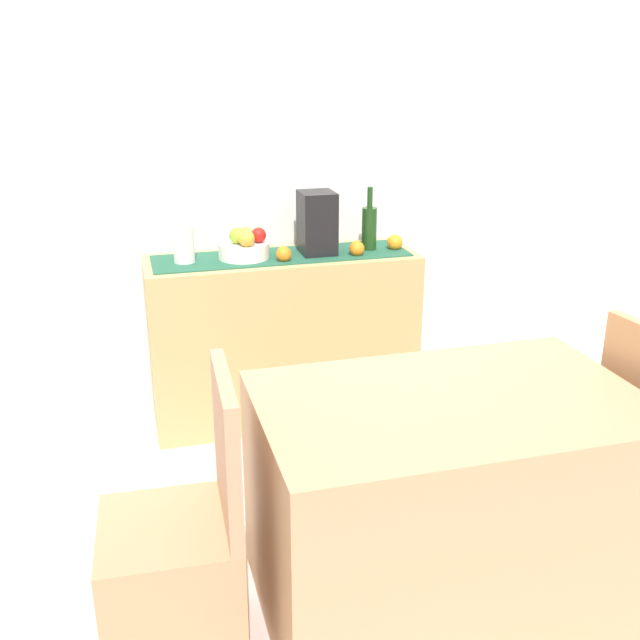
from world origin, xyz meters
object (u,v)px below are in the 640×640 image
object	(u,v)px
coffee_maker	(317,223)
chair_near_window	(178,576)
fruit_bowl	(244,250)
dining_table	(445,502)
sideboard_console	(283,338)
wine_bottle	(369,227)
ceramic_vase	(184,245)

from	to	relation	value
coffee_maker	chair_near_window	size ratio (longest dim) A/B	0.33
fruit_bowl	dining_table	size ratio (longest dim) A/B	0.20
fruit_bowl	sideboard_console	bearing A→B (deg)	0.00
sideboard_console	coffee_maker	xyz separation A→B (m)	(0.17, 0.00, 0.56)
dining_table	fruit_bowl	bearing A→B (deg)	105.04
fruit_bowl	chair_near_window	xyz separation A→B (m)	(-0.47, -1.44, -0.60)
dining_table	sideboard_console	bearing A→B (deg)	98.22
coffee_maker	dining_table	size ratio (longest dim) A/B	0.25
wine_bottle	dining_table	bearing A→B (deg)	-98.84
fruit_bowl	dining_table	bearing A→B (deg)	-74.96
fruit_bowl	chair_near_window	world-z (taller)	fruit_bowl
fruit_bowl	ceramic_vase	bearing A→B (deg)	180.00
wine_bottle	ceramic_vase	world-z (taller)	wine_bottle
fruit_bowl	ceramic_vase	size ratio (longest dim) A/B	1.41
coffee_maker	fruit_bowl	bearing A→B (deg)	180.00
wine_bottle	ceramic_vase	bearing A→B (deg)	180.00
ceramic_vase	dining_table	xyz separation A→B (m)	(0.66, -1.44, -0.54)
coffee_maker	dining_table	distance (m)	1.56
wine_bottle	dining_table	xyz separation A→B (m)	(-0.22, -1.44, -0.57)
fruit_bowl	ceramic_vase	distance (m)	0.28
coffee_maker	chair_near_window	distance (m)	1.80
wine_bottle	dining_table	world-z (taller)	wine_bottle
chair_near_window	dining_table	bearing A→B (deg)	0.05
sideboard_console	fruit_bowl	xyz separation A→B (m)	(-0.18, 0.00, 0.45)
wine_bottle	fruit_bowl	bearing A→B (deg)	180.00
sideboard_console	fruit_bowl	distance (m)	0.49
wine_bottle	chair_near_window	distance (m)	1.92
ceramic_vase	dining_table	distance (m)	1.67
coffee_maker	chair_near_window	world-z (taller)	coffee_maker
ceramic_vase	dining_table	bearing A→B (deg)	-65.38
dining_table	chair_near_window	bearing A→B (deg)	-179.95
coffee_maker	ceramic_vase	bearing A→B (deg)	180.00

